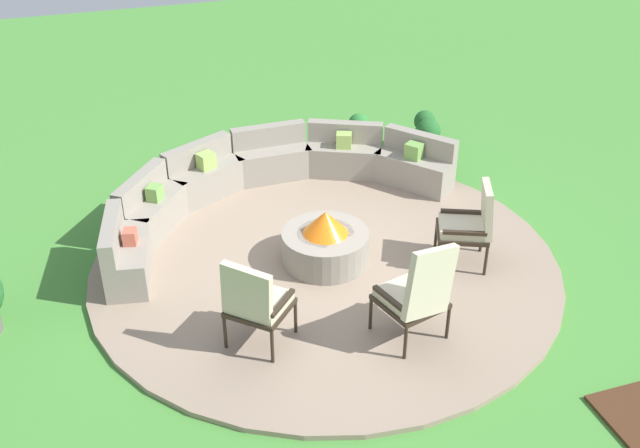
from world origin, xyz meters
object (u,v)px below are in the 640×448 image
(lounge_chair_front_left, at_px, (255,301))
(potted_plant_0, at_px, (359,129))
(potted_plant_1, at_px, (428,136))
(fire_pit, at_px, (325,243))
(lounge_chair_back_left, at_px, (471,223))
(lounge_chair_front_right, at_px, (418,292))
(potted_plant_3, at_px, (424,128))
(curved_stone_bench, at_px, (259,183))

(lounge_chair_front_left, distance_m, potted_plant_0, 4.92)
(lounge_chair_front_left, xyz_separation_m, potted_plant_1, (3.48, 3.44, -0.24))
(fire_pit, bearing_deg, lounge_chair_back_left, -19.06)
(lounge_chair_front_left, height_order, potted_plant_1, lounge_chair_front_left)
(potted_plant_0, bearing_deg, lounge_chair_front_right, -103.77)
(potted_plant_3, bearing_deg, lounge_chair_front_right, -116.03)
(potted_plant_3, bearing_deg, lounge_chair_front_left, -133.55)
(curved_stone_bench, distance_m, potted_plant_3, 3.00)
(potted_plant_1, bearing_deg, lounge_chair_back_left, -105.83)
(lounge_chair_front_left, distance_m, potted_plant_3, 5.19)
(lounge_chair_front_right, height_order, potted_plant_3, lounge_chair_front_right)
(potted_plant_0, bearing_deg, lounge_chair_back_left, -89.29)
(lounge_chair_front_right, distance_m, potted_plant_3, 4.65)
(curved_stone_bench, xyz_separation_m, lounge_chair_back_left, (1.96, -2.12, 0.24))
(fire_pit, xyz_separation_m, lounge_chair_front_right, (0.41, -1.62, 0.32))
(lounge_chair_front_left, relative_size, lounge_chair_back_left, 1.02)
(lounge_chair_back_left, bearing_deg, lounge_chair_front_left, 127.22)
(curved_stone_bench, relative_size, potted_plant_3, 7.76)
(fire_pit, xyz_separation_m, potted_plant_0, (1.52, 2.92, -0.01))
(curved_stone_bench, height_order, lounge_chair_front_right, lounge_chair_front_right)
(potted_plant_1, bearing_deg, potted_plant_3, 73.51)
(lounge_chair_front_right, bearing_deg, potted_plant_1, 47.53)
(fire_pit, xyz_separation_m, potted_plant_1, (2.35, 2.23, 0.05))
(curved_stone_bench, xyz_separation_m, lounge_chair_front_right, (0.80, -3.20, 0.28))
(fire_pit, xyz_separation_m, curved_stone_bench, (-0.39, 1.58, 0.04))
(lounge_chair_front_right, bearing_deg, fire_pit, 88.45)
(curved_stone_bench, xyz_separation_m, lounge_chair_front_left, (-0.74, -2.79, 0.25))
(curved_stone_bench, bearing_deg, fire_pit, -76.09)
(potted_plant_1, distance_m, potted_plant_3, 0.33)
(curved_stone_bench, xyz_separation_m, potted_plant_0, (1.91, 1.34, -0.05))
(lounge_chair_front_left, height_order, potted_plant_0, lounge_chair_front_left)
(fire_pit, height_order, lounge_chair_front_right, lounge_chair_front_right)
(curved_stone_bench, relative_size, potted_plant_1, 7.68)
(curved_stone_bench, height_order, potted_plant_3, curved_stone_bench)
(fire_pit, relative_size, potted_plant_1, 1.64)
(fire_pit, relative_size, potted_plant_0, 1.88)
(curved_stone_bench, xyz_separation_m, potted_plant_1, (2.74, 0.65, 0.00))
(fire_pit, distance_m, lounge_chair_front_right, 1.70)
(potted_plant_1, relative_size, potted_plant_3, 1.01)
(fire_pit, distance_m, lounge_chair_back_left, 1.68)
(lounge_chair_back_left, distance_m, potted_plant_3, 3.22)
(lounge_chair_front_left, height_order, lounge_chair_front_right, lounge_chair_front_right)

